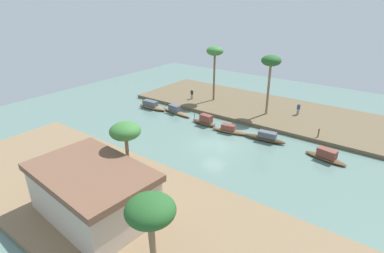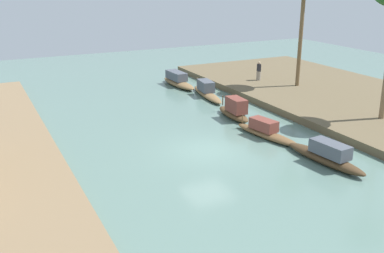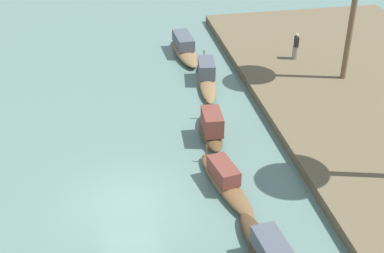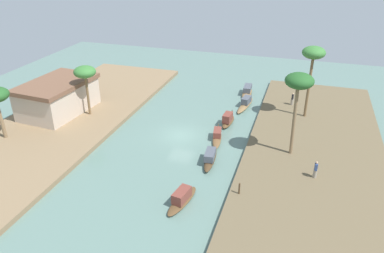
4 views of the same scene
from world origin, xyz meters
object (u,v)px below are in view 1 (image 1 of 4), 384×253
Objects in this scene: sampan_downstream_large at (230,130)px; palm_tree_right_tall at (150,212)px; mooring_post at (319,133)px; sampan_foreground at (326,156)px; person_on_near_bank at (192,95)px; palm_tree_left_far at (215,53)px; sampan_with_red_awning at (152,106)px; sampan_midstream at (205,121)px; sampan_open_hull at (176,111)px; person_by_mooring at (298,110)px; palm_tree_right_short at (125,132)px; riverside_building at (93,191)px; sampan_near_left_bank at (266,137)px; palm_tree_left_near at (271,63)px.

palm_tree_right_tall is (-6.87, 20.57, 4.60)m from sampan_downstream_large.
sampan_foreground is at bearing 114.78° from mooring_post.
person_on_near_bank is 0.19× the size of palm_tree_left_far.
sampan_with_red_awning is 22.76m from mooring_post.
sampan_midstream is 3.60× the size of mooring_post.
sampan_open_hull is 10.24m from palm_tree_left_far.
sampan_foreground reaches higher than sampan_with_red_awning.
person_by_mooring reaches higher than sampan_downstream_large.
sampan_downstream_large is at bearing -92.68° from palm_tree_right_short.
sampan_downstream_large is at bearing 9.82° from sampan_foreground.
sampan_downstream_large is 12.55m from person_on_near_bank.
palm_tree_right_short is 4.87m from riverside_building.
palm_tree_right_tall reaches higher than sampan_midstream.
mooring_post reaches higher than sampan_midstream.
mooring_post is at bearing -166.52° from sampan_downstream_large.
palm_tree_right_tall is at bearing 172.37° from riverside_building.
palm_tree_left_far is at bearing -58.21° from sampan_downstream_large.
palm_tree_right_short is at bearing -79.40° from riverside_building.
palm_tree_right_short reaches higher than sampan_near_left_bank.
person_on_near_bank is 1.57× the size of mooring_post.
person_on_near_bank is 0.29× the size of palm_tree_right_tall.
sampan_midstream is 19.72m from riverside_building.
riverside_building is at bearing 117.96° from person_on_near_bank.
palm_tree_left_far is (-1.71, -7.11, 7.16)m from sampan_open_hull.
riverside_building is at bearing 104.95° from palm_tree_left_far.
sampan_downstream_large is at bearing 179.32° from sampan_midstream.
palm_tree_left_far is at bearing -61.04° from sampan_midstream.
mooring_post is (-4.73, -3.62, 0.51)m from sampan_near_left_bank.
sampan_midstream is 14.80m from sampan_foreground.
sampan_with_red_awning is 4.11m from sampan_open_hull.
sampan_downstream_large is at bearing -71.52° from palm_tree_right_tall.
riverside_building reaches higher than person_on_near_bank.
sampan_open_hull is at bearing -9.33° from sampan_near_left_bank.
sampan_midstream is 0.65× the size of sampan_open_hull.
sampan_foreground is at bearing 169.72° from sampan_near_left_bank.
palm_tree_right_tall is at bearing 116.62° from palm_tree_left_far.
sampan_near_left_bank is at bearing 176.30° from sampan_with_red_awning.
palm_tree_right_short is (-12.71, 16.06, 4.99)m from sampan_with_red_awning.
palm_tree_right_tall is (-2.51, 21.01, 4.52)m from sampan_near_left_bank.
person_by_mooring is at bearing -129.15° from sampan_midstream.
palm_tree_left_far reaches higher than sampan_foreground.
palm_tree_left_near is at bearing -23.49° from mooring_post.
mooring_post reaches higher than sampan_with_red_awning.
palm_tree_left_near is 0.84× the size of riverside_building.
sampan_downstream_large is 22.17m from palm_tree_right_tall.
sampan_foreground is 0.79× the size of sampan_open_hull.
sampan_foreground is 0.74× the size of palm_tree_right_short.
sampan_open_hull is at bearing 76.45° from palm_tree_left_far.
sampan_midstream is at bearing -75.41° from riverside_building.
sampan_open_hull is 14.18m from palm_tree_left_near.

